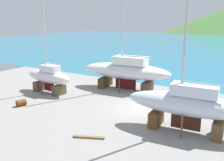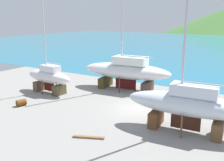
% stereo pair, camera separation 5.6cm
% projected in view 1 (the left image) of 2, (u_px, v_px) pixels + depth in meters
% --- Properties ---
extents(ground_plane, '(48.91, 48.91, 0.00)m').
position_uv_depth(ground_plane, '(116.00, 122.00, 20.01)').
color(ground_plane, gray).
extents(sailboat_mid_port, '(8.81, 2.90, 14.66)m').
position_uv_depth(sailboat_mid_port, '(187.00, 104.00, 18.04)').
color(sailboat_mid_port, brown).
rests_on(sailboat_mid_port, ground).
extents(sailboat_large_starboard, '(6.15, 2.25, 9.68)m').
position_uv_depth(sailboat_large_starboard, '(49.00, 77.00, 27.55)').
color(sailboat_large_starboard, brown).
rests_on(sailboat_large_starboard, ground).
extents(sailboat_far_slipway, '(10.48, 4.03, 15.49)m').
position_uv_depth(sailboat_far_slipway, '(126.00, 70.00, 28.72)').
color(sailboat_far_slipway, '#46391C').
rests_on(sailboat_far_slipway, ground).
extents(barrel_tipped_right, '(0.80, 0.96, 0.59)m').
position_uv_depth(barrel_tipped_right, '(21.00, 103.00, 23.67)').
color(barrel_tipped_right, '#613410').
rests_on(barrel_tipped_right, ground).
extents(barrel_by_slipway, '(0.83, 0.83, 0.89)m').
position_uv_depth(barrel_by_slipway, '(192.00, 104.00, 22.79)').
color(barrel_by_slipway, '#65320F').
rests_on(barrel_by_slipway, ground).
extents(timber_short_skew, '(2.07, 1.06, 0.12)m').
position_uv_depth(timber_short_skew, '(89.00, 137.00, 17.40)').
color(timber_short_skew, brown).
rests_on(timber_short_skew, ground).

